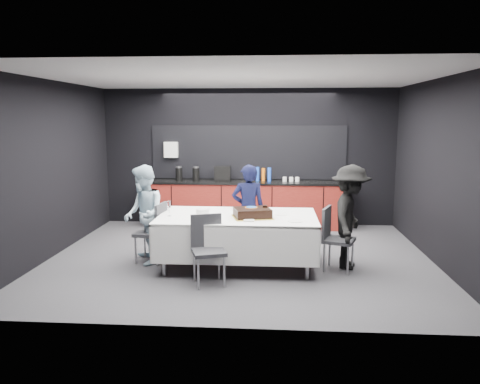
% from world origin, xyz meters
% --- Properties ---
extents(ground, '(6.00, 6.00, 0.00)m').
position_xyz_m(ground, '(0.00, 0.00, 0.00)').
color(ground, '#404045').
rests_on(ground, ground).
extents(room_shell, '(6.04, 5.04, 2.82)m').
position_xyz_m(room_shell, '(0.00, 0.00, 1.86)').
color(room_shell, white).
rests_on(room_shell, ground).
extents(kitchenette, '(4.10, 0.64, 2.05)m').
position_xyz_m(kitchenette, '(-0.02, 2.22, 0.54)').
color(kitchenette, maroon).
rests_on(kitchenette, ground).
extents(party_table, '(2.32, 1.32, 0.78)m').
position_xyz_m(party_table, '(0.00, -0.40, 0.64)').
color(party_table, '#99999E').
rests_on(party_table, ground).
extents(cake_assembly, '(0.64, 0.56, 0.17)m').
position_xyz_m(cake_assembly, '(0.23, -0.53, 0.85)').
color(cake_assembly, yellow).
rests_on(cake_assembly, party_table).
extents(plate_stack, '(0.20, 0.20, 0.10)m').
position_xyz_m(plate_stack, '(-0.51, -0.44, 0.83)').
color(plate_stack, white).
rests_on(plate_stack, party_table).
extents(loose_plate_near, '(0.19, 0.19, 0.01)m').
position_xyz_m(loose_plate_near, '(-0.33, -0.80, 0.78)').
color(loose_plate_near, white).
rests_on(loose_plate_near, party_table).
extents(loose_plate_right_a, '(0.19, 0.19, 0.01)m').
position_xyz_m(loose_plate_right_a, '(0.65, -0.31, 0.78)').
color(loose_plate_right_a, white).
rests_on(loose_plate_right_a, party_table).
extents(loose_plate_right_b, '(0.21, 0.21, 0.01)m').
position_xyz_m(loose_plate_right_b, '(0.83, -0.74, 0.78)').
color(loose_plate_right_b, white).
rests_on(loose_plate_right_b, party_table).
extents(loose_plate_far, '(0.19, 0.19, 0.01)m').
position_xyz_m(loose_plate_far, '(-0.05, 0.07, 0.78)').
color(loose_plate_far, white).
rests_on(loose_plate_far, party_table).
extents(fork_pile, '(0.15, 0.10, 0.02)m').
position_xyz_m(fork_pile, '(0.19, -0.80, 0.79)').
color(fork_pile, white).
rests_on(fork_pile, party_table).
extents(champagne_flute, '(0.06, 0.06, 0.22)m').
position_xyz_m(champagne_flute, '(-1.00, -0.52, 0.94)').
color(champagne_flute, white).
rests_on(champagne_flute, party_table).
extents(chair_left, '(0.48, 0.48, 0.92)m').
position_xyz_m(chair_left, '(-1.28, -0.29, 0.53)').
color(chair_left, '#2C2D31').
rests_on(chair_left, ground).
extents(chair_right, '(0.54, 0.54, 0.92)m').
position_xyz_m(chair_right, '(1.41, -0.46, 0.53)').
color(chair_right, '#2C2D31').
rests_on(chair_right, ground).
extents(chair_near, '(0.53, 0.53, 0.92)m').
position_xyz_m(chair_near, '(-0.34, -1.13, 0.53)').
color(chair_near, '#2C2D31').
rests_on(chair_near, ground).
extents(person_center, '(0.59, 0.43, 1.47)m').
position_xyz_m(person_center, '(0.12, 0.28, 0.74)').
color(person_center, black).
rests_on(person_center, ground).
extents(person_left, '(0.81, 0.89, 1.51)m').
position_xyz_m(person_left, '(-1.43, -0.33, 0.75)').
color(person_left, silver).
rests_on(person_left, ground).
extents(person_right, '(0.82, 1.11, 1.53)m').
position_xyz_m(person_right, '(1.66, -0.33, 0.77)').
color(person_right, black).
rests_on(person_right, ground).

